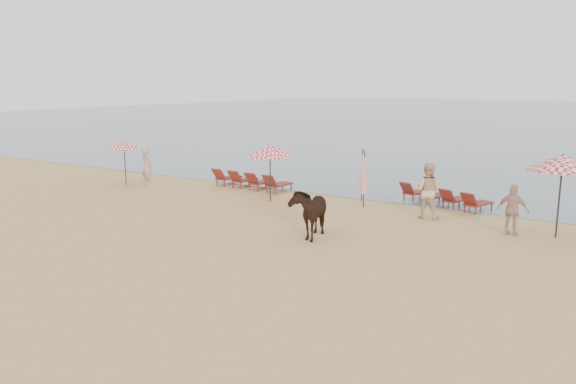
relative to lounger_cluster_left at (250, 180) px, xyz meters
The scene contains 13 objects.
ground 10.73m from the lounger_cluster_left, 62.86° to the right, with size 120.00×120.00×0.00m, color tan.
sea 70.63m from the lounger_cluster_left, 86.03° to the left, with size 160.00×140.00×0.06m, color #51606B.
lounger_cluster_left is the anchor object (origin of this frame).
lounger_cluster_right 8.55m from the lounger_cluster_left, ahead, with size 3.67×2.44×0.54m.
umbrella_open_left_a 6.14m from the lounger_cluster_left, 156.45° to the right, with size 1.86×1.86×2.12m.
umbrella_open_left_b 3.47m from the lounger_cluster_left, 38.43° to the right, with size 1.90×1.94×2.43m.
umbrella_open_right 13.07m from the lounger_cluster_left, ahead, with size 2.13×2.13×2.60m.
umbrella_closed_left 5.52m from the lounger_cluster_left, ahead, with size 0.26×0.26×2.15m.
umbrella_closed_right 6.11m from the lounger_cluster_left, ahead, with size 0.27×0.27×2.21m.
cow 8.41m from the lounger_cluster_left, 41.30° to the right, with size 0.87×1.91×1.61m, color black.
beachgoer_left 4.98m from the lounger_cluster_left, 158.30° to the right, with size 0.64×0.42×1.75m, color tan.
beachgoer_right_a 8.70m from the lounger_cluster_left, ahead, with size 0.96×0.75×1.98m, color #D7A686.
beachgoer_right_b 11.78m from the lounger_cluster_left, ahead, with size 0.95×0.40×1.63m, color tan.
Camera 1 is at (9.89, -10.64, 4.72)m, focal length 35.00 mm.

